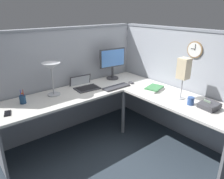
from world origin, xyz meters
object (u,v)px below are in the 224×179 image
cell_phone (8,113)px  office_phone (209,106)px  wall_clock (195,50)px  monitor (113,61)px  computer_mouse (131,83)px  pen_cup (23,99)px  laptop (84,85)px  coffee_mug (191,101)px  keyboard (116,87)px  book_stack (154,88)px  desk_lamp_paper (184,70)px  desk_lamp_dome (51,69)px

cell_phone → office_phone: size_ratio=0.63×
wall_clock → cell_phone: bearing=158.0°
wall_clock → monitor: bearing=112.7°
computer_mouse → cell_phone: size_ratio=0.72×
wall_clock → pen_cup: bearing=151.5°
monitor → pen_cup: (-1.48, -0.07, -0.24)m
laptop → coffee_mug: size_ratio=4.24×
coffee_mug → monitor: bearing=93.5°
laptop → keyboard: laptop is taller
cell_phone → book_stack: bearing=1.2°
monitor → keyboard: (-0.23, -0.38, -0.28)m
pen_cup → cell_phone: pen_cup is taller
keyboard → laptop: bearing=136.6°
coffee_mug → wall_clock: 0.72m
keyboard → desk_lamp_paper: size_ratio=0.81×
laptop → computer_mouse: bearing=-27.0°
laptop → computer_mouse: laptop is taller
office_phone → cell_phone: bearing=144.1°
desk_lamp_paper → computer_mouse: bearing=96.6°
monitor → desk_lamp_dome: 1.07m
laptop → keyboard: bearing=-43.1°
keyboard → cell_phone: bearing=175.0°
cell_phone → office_phone: office_phone is taller
desk_lamp_dome → desk_lamp_paper: bearing=-42.9°
laptop → desk_lamp_dome: size_ratio=0.91×
monitor → coffee_mug: size_ratio=5.21×
keyboard → monitor: bearing=58.0°
computer_mouse → office_phone: 1.22m
pen_cup → laptop: bearing=1.6°
pen_cup → office_phone: bearing=-43.1°
computer_mouse → monitor: bearing=99.4°
pen_cup → cell_phone: bearing=-142.0°
monitor → book_stack: 0.83m
book_stack → coffee_mug: bearing=-94.0°
cell_phone → monitor: bearing=25.5°
keyboard → coffee_mug: bearing=-72.9°
keyboard → pen_cup: bearing=166.1°
computer_mouse → office_phone: bearing=-86.0°
cell_phone → desk_lamp_dome: bearing=33.8°
keyboard → cell_phone: keyboard is taller
pen_cup → book_stack: (1.61, -0.70, -0.03)m
monitor → computer_mouse: bearing=-80.6°
monitor → coffee_mug: 1.42m
desk_lamp_dome → cell_phone: (-0.64, -0.19, -0.36)m
keyboard → desk_lamp_dome: desk_lamp_dome is taller
keyboard → pen_cup: size_ratio=2.39×
pen_cup → wall_clock: bearing=-28.5°
office_phone → coffee_mug: office_phone is taller
book_stack → office_phone: bearing=-88.6°
book_stack → wall_clock: size_ratio=1.45×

